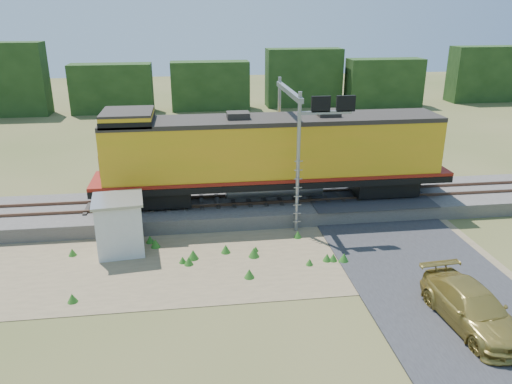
{
  "coord_description": "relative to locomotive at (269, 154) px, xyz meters",
  "views": [
    {
      "loc": [
        -3.15,
        -20.75,
        11.24
      ],
      "look_at": [
        0.04,
        3.0,
        2.4
      ],
      "focal_mm": 35.0,
      "sensor_mm": 36.0,
      "label": 1
    }
  ],
  "objects": [
    {
      "name": "car",
      "position": [
        5.81,
        -12.02,
        -2.8
      ],
      "size": [
        2.43,
        5.19,
        1.47
      ],
      "primitive_type": "imported",
      "rotation": [
        0.0,
        0.0,
        0.08
      ],
      "color": "#AE9540",
      "rests_on": "ground"
    },
    {
      "name": "ballast",
      "position": [
        -1.19,
        -0.0,
        -3.14
      ],
      "size": [
        70.0,
        5.0,
        0.8
      ],
      "primitive_type": "cube",
      "color": "slate",
      "rests_on": "ground"
    },
    {
      "name": "shed",
      "position": [
        -7.94,
        -4.02,
        -2.13
      ],
      "size": [
        2.59,
        2.59,
        2.78
      ],
      "rotation": [
        0.0,
        0.0,
        0.11
      ],
      "color": "silver",
      "rests_on": "ground"
    },
    {
      "name": "ground",
      "position": [
        -1.19,
        -6.0,
        -3.54
      ],
      "size": [
        140.0,
        140.0,
        0.0
      ],
      "primitive_type": "plane",
      "color": "#475123",
      "rests_on": "ground"
    },
    {
      "name": "tree_line_north",
      "position": [
        -1.19,
        32.0,
        -0.47
      ],
      "size": [
        130.0,
        3.0,
        6.5
      ],
      "color": "#193212",
      "rests_on": "ground"
    },
    {
      "name": "dirt_shoulder",
      "position": [
        -3.19,
        -5.5,
        -3.52
      ],
      "size": [
        26.0,
        8.0,
        0.03
      ],
      "primitive_type": "cube",
      "color": "#8C7754",
      "rests_on": "ground"
    },
    {
      "name": "rails",
      "position": [
        -1.19,
        -0.0,
        -2.66
      ],
      "size": [
        70.0,
        1.54,
        0.16
      ],
      "color": "brown",
      "rests_on": "ballast"
    },
    {
      "name": "road",
      "position": [
        5.81,
        -5.26,
        -3.45
      ],
      "size": [
        7.0,
        66.0,
        0.86
      ],
      "color": "#38383A",
      "rests_on": "ground"
    },
    {
      "name": "locomotive",
      "position": [
        0.0,
        0.0,
        0.0
      ],
      "size": [
        20.24,
        3.09,
        5.22
      ],
      "color": "black",
      "rests_on": "rails"
    },
    {
      "name": "signal_gantry",
      "position": [
        1.44,
        -0.68,
        2.02
      ],
      "size": [
        2.95,
        6.2,
        7.44
      ],
      "color": "gray",
      "rests_on": "ground"
    },
    {
      "name": "weed_clumps",
      "position": [
        -4.69,
        -5.9,
        -3.54
      ],
      "size": [
        15.0,
        6.2,
        0.56
      ],
      "primitive_type": null,
      "color": "#2C6C1E",
      "rests_on": "ground"
    }
  ]
}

